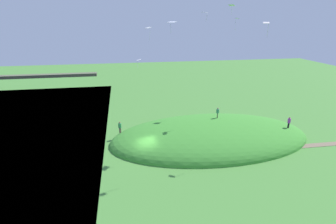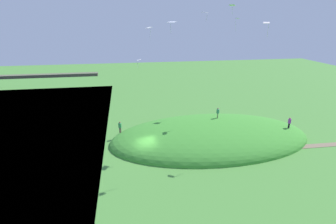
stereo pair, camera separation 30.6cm
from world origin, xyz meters
name	(u,v)px [view 2 (the right image)]	position (x,y,z in m)	size (l,w,h in m)	color
ground_plane	(146,154)	(0.00, 0.00, 0.00)	(160.00, 160.00, 0.00)	#458135
grass_hill	(211,139)	(10.06, 3.18, 0.00)	(30.11, 16.39, 5.43)	#3C8C2F
dirt_path	(335,144)	(27.22, -1.62, 0.02)	(12.45, 1.12, 0.04)	#75644E
person_near_shore	(218,112)	(11.59, 4.89, 3.67)	(0.53, 0.53, 1.66)	#545241
person_watching_kites	(120,126)	(-3.32, 5.75, 2.00)	(0.67, 0.67, 1.77)	brown
person_with_child	(290,121)	(21.54, 1.44, 2.74)	(0.48, 0.48, 1.73)	black
kite_0	(172,22)	(4.06, 3.40, 16.65)	(1.30, 1.31, 1.53)	white
kite_1	(149,28)	(2.07, 12.73, 15.70)	(1.10, 1.33, 2.14)	silver
kite_3	(205,13)	(8.36, 3.40, 17.83)	(1.12, 1.21, 1.19)	white
kite_4	(232,6)	(15.17, 11.08, 19.09)	(1.10, 1.10, 1.57)	white
kite_5	(267,24)	(15.09, -0.16, 16.50)	(0.88, 0.77, 1.82)	white
kite_6	(139,60)	(-0.04, 8.20, 11.30)	(0.83, 1.05, 1.26)	white
kite_7	(237,20)	(14.07, 6.28, 17.01)	(0.52, 0.71, 1.75)	white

